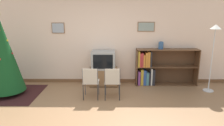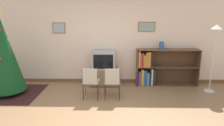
{
  "view_description": "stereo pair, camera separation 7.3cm",
  "coord_description": "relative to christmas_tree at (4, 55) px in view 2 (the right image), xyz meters",
  "views": [
    {
      "loc": [
        0.33,
        -3.67,
        2.09
      ],
      "look_at": [
        0.3,
        1.29,
        0.88
      ],
      "focal_mm": 32.0,
      "sensor_mm": 36.0,
      "label": 1
    },
    {
      "loc": [
        0.41,
        -3.67,
        2.09
      ],
      "look_at": [
        0.3,
        1.29,
        0.88
      ],
      "focal_mm": 32.0,
      "sensor_mm": 36.0,
      "label": 2
    }
  ],
  "objects": [
    {
      "name": "ground_plane",
      "position": [
        2.49,
        -1.35,
        -1.07
      ],
      "size": [
        24.0,
        24.0,
        0.0
      ],
      "primitive_type": "plane",
      "color": "#936B47"
    },
    {
      "name": "wall_back",
      "position": [
        2.49,
        1.04,
        0.28
      ],
      "size": [
        8.84,
        0.11,
        2.7
      ],
      "color": "beige",
      "rests_on": "ground_plane"
    },
    {
      "name": "area_rug",
      "position": [
        -0.0,
        0.0,
        -1.07
      ],
      "size": [
        1.69,
        1.47,
        0.01
      ],
      "color": "#381919",
      "rests_on": "ground_plane"
    },
    {
      "name": "christmas_tree",
      "position": [
        0.0,
        0.0,
        0.0
      ],
      "size": [
        0.93,
        0.93,
        2.14
      ],
      "color": "maroon",
      "rests_on": "area_rug"
    },
    {
      "name": "tv_console",
      "position": [
        2.54,
        0.72,
        -0.81
      ],
      "size": [
        0.83,
        0.51,
        0.52
      ],
      "color": "brown",
      "rests_on": "ground_plane"
    },
    {
      "name": "television",
      "position": [
        2.54,
        0.72,
        -0.29
      ],
      "size": [
        0.69,
        0.5,
        0.53
      ],
      "color": "#9E9E99",
      "rests_on": "tv_console"
    },
    {
      "name": "folding_chair_left",
      "position": [
        2.27,
        -0.3,
        -0.6
      ],
      "size": [
        0.4,
        0.4,
        0.82
      ],
      "color": "#BCB29E",
      "rests_on": "ground_plane"
    },
    {
      "name": "folding_chair_right",
      "position": [
        2.81,
        -0.3,
        -0.6
      ],
      "size": [
        0.4,
        0.4,
        0.82
      ],
      "color": "#BCB29E",
      "rests_on": "ground_plane"
    },
    {
      "name": "bookshelf",
      "position": [
        4.08,
        0.81,
        -0.56
      ],
      "size": [
        1.83,
        0.36,
        1.1
      ],
      "color": "brown",
      "rests_on": "ground_plane"
    },
    {
      "name": "vase",
      "position": [
        4.24,
        0.84,
        0.13
      ],
      "size": [
        0.14,
        0.14,
        0.22
      ],
      "color": "#335684",
      "rests_on": "bookshelf"
    },
    {
      "name": "standing_lamp",
      "position": [
        5.5,
        0.27,
        0.34
      ],
      "size": [
        0.28,
        0.28,
        1.84
      ],
      "color": "silver",
      "rests_on": "ground_plane"
    }
  ]
}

